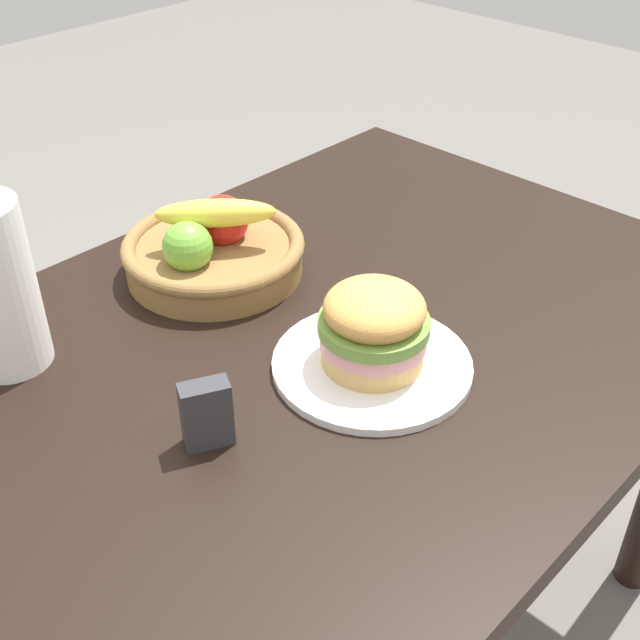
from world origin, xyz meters
TOP-DOWN VIEW (x-y plane):
  - dining_table at (0.00, 0.00)m, footprint 1.40×0.90m
  - plate at (0.05, -0.10)m, footprint 0.27×0.27m
  - sandwich at (0.05, -0.10)m, footprint 0.15×0.15m
  - fruit_basket at (0.06, 0.24)m, footprint 0.29×0.29m
  - napkin_holder at (-0.20, -0.05)m, footprint 0.07×0.05m

SIDE VIEW (x-z plane):
  - dining_table at x=0.00m, z-range 0.27..1.02m
  - plate at x=0.05m, z-range 0.75..0.76m
  - fruit_basket at x=0.06m, z-range 0.73..0.86m
  - napkin_holder at x=-0.20m, z-range 0.75..0.84m
  - sandwich at x=0.05m, z-range 0.76..0.88m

